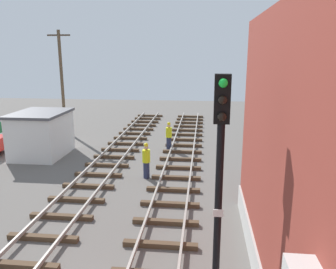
{
  "coord_description": "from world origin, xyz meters",
  "views": [
    {
      "loc": [
        2.71,
        -5.29,
        6.29
      ],
      "look_at": [
        0.76,
        12.71,
        1.91
      ],
      "focal_mm": 36.22,
      "sensor_mm": 36.0,
      "label": 1
    }
  ],
  "objects_px": {
    "control_hut": "(41,134)",
    "utility_pole_far": "(62,80)",
    "track_worker_distant": "(146,161)",
    "track_worker_foreground": "(169,136)",
    "signal_mast": "(220,170)"
  },
  "relations": [
    {
      "from": "track_worker_distant",
      "to": "utility_pole_far",
      "type": "bearing_deg",
      "value": 130.89
    },
    {
      "from": "track_worker_foreground",
      "to": "utility_pole_far",
      "type": "bearing_deg",
      "value": 154.28
    },
    {
      "from": "track_worker_foreground",
      "to": "control_hut",
      "type": "bearing_deg",
      "value": -164.54
    },
    {
      "from": "track_worker_foreground",
      "to": "track_worker_distant",
      "type": "relative_size",
      "value": 1.0
    },
    {
      "from": "control_hut",
      "to": "track_worker_foreground",
      "type": "distance_m",
      "value": 8.04
    },
    {
      "from": "signal_mast",
      "to": "control_hut",
      "type": "bearing_deg",
      "value": 131.14
    },
    {
      "from": "track_worker_foreground",
      "to": "track_worker_distant",
      "type": "bearing_deg",
      "value": -96.36
    },
    {
      "from": "utility_pole_far",
      "to": "track_worker_distant",
      "type": "bearing_deg",
      "value": -49.11
    },
    {
      "from": "signal_mast",
      "to": "track_worker_distant",
      "type": "height_order",
      "value": "signal_mast"
    },
    {
      "from": "utility_pole_far",
      "to": "track_worker_distant",
      "type": "height_order",
      "value": "utility_pole_far"
    },
    {
      "from": "control_hut",
      "to": "utility_pole_far",
      "type": "relative_size",
      "value": 0.48
    },
    {
      "from": "signal_mast",
      "to": "track_worker_foreground",
      "type": "distance_m",
      "value": 14.56
    },
    {
      "from": "track_worker_foreground",
      "to": "track_worker_distant",
      "type": "height_order",
      "value": "same"
    },
    {
      "from": "control_hut",
      "to": "track_worker_foreground",
      "type": "xyz_separation_m",
      "value": [
        7.74,
        2.14,
        -0.46
      ]
    },
    {
      "from": "control_hut",
      "to": "track_worker_distant",
      "type": "height_order",
      "value": "control_hut"
    }
  ]
}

